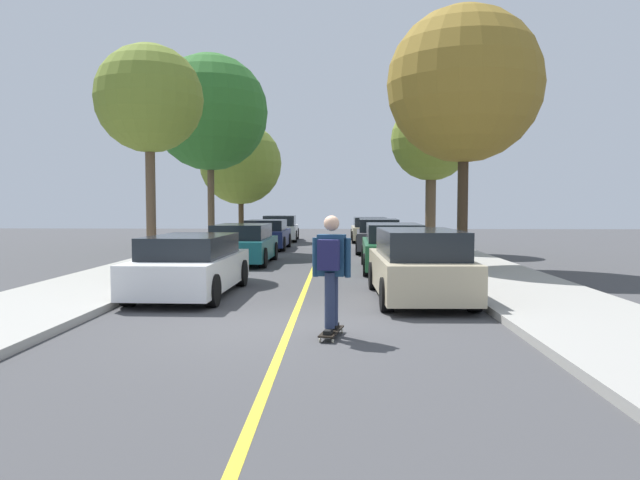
{
  "coord_description": "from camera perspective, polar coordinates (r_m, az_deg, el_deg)",
  "views": [
    {
      "loc": [
        0.78,
        -9.46,
        1.97
      ],
      "look_at": [
        0.2,
        9.06,
        0.88
      ],
      "focal_mm": 33.55,
      "sensor_mm": 36.0,
      "label": 1
    }
  ],
  "objects": [
    {
      "name": "ground",
      "position": [
        9.69,
        -2.9,
        -8.37
      ],
      "size": [
        80.0,
        80.0,
        0.0
      ],
      "primitive_type": "plane",
      "color": "#424244"
    },
    {
      "name": "sidewalk_right",
      "position": [
        10.5,
        25.18,
        -7.39
      ],
      "size": [
        2.85,
        56.0,
        0.14
      ],
      "primitive_type": "cube",
      "color": "#9E9B93",
      "rests_on": "ground"
    },
    {
      "name": "center_line",
      "position": [
        13.62,
        -1.52,
        -4.94
      ],
      "size": [
        0.12,
        39.2,
        0.01
      ],
      "primitive_type": "cube",
      "color": "gold",
      "rests_on": "ground"
    },
    {
      "name": "parked_car_left_nearest",
      "position": [
        13.34,
        -12.21,
        -2.36
      ],
      "size": [
        1.96,
        4.42,
        1.31
      ],
      "color": "white",
      "rests_on": "ground"
    },
    {
      "name": "parked_car_left_near",
      "position": [
        20.2,
        -7.4,
        -0.38
      ],
      "size": [
        2.03,
        4.24,
        1.33
      ],
      "color": "#196066",
      "rests_on": "ground"
    },
    {
      "name": "parked_car_left_far",
      "position": [
        26.72,
        -5.14,
        0.51
      ],
      "size": [
        1.95,
        4.06,
        1.31
      ],
      "color": "navy",
      "rests_on": "ground"
    },
    {
      "name": "parked_car_left_farthest",
      "position": [
        32.89,
        -3.84,
        1.1
      ],
      "size": [
        2.09,
        4.47,
        1.39
      ],
      "color": "white",
      "rests_on": "ground"
    },
    {
      "name": "parked_car_right_nearest",
      "position": [
        12.57,
        9.38,
        -2.36
      ],
      "size": [
        1.9,
        4.37,
        1.46
      ],
      "color": "#BCAD89",
      "rests_on": "ground"
    },
    {
      "name": "parked_car_right_near",
      "position": [
        18.2,
        7.02,
        -0.7
      ],
      "size": [
        1.99,
        4.73,
        1.4
      ],
      "color": "#1E5B33",
      "rests_on": "ground"
    },
    {
      "name": "parked_car_right_far",
      "position": [
        25.07,
        5.58,
        0.4
      ],
      "size": [
        2.01,
        4.47,
        1.39
      ],
      "color": "#38383D",
      "rests_on": "ground"
    },
    {
      "name": "parked_car_right_farthest",
      "position": [
        32.09,
        4.75,
        0.98
      ],
      "size": [
        1.98,
        4.35,
        1.32
      ],
      "color": "#BCAD89",
      "rests_on": "ground"
    },
    {
      "name": "street_tree_left_nearest",
      "position": [
        17.75,
        -15.98,
        12.75
      ],
      "size": [
        3.0,
        3.0,
        6.3
      ],
      "color": "brown",
      "rests_on": "sidewalk_left"
    },
    {
      "name": "street_tree_left_near",
      "position": [
        25.49,
        -10.44,
        11.85
      ],
      "size": [
        4.75,
        4.75,
        8.01
      ],
      "color": "brown",
      "rests_on": "sidewalk_left"
    },
    {
      "name": "street_tree_left_far",
      "position": [
        32.76,
        -7.57,
        7.24
      ],
      "size": [
        4.41,
        4.41,
        6.27
      ],
      "color": "#4C3823",
      "rests_on": "sidewalk_left"
    },
    {
      "name": "street_tree_right_nearest",
      "position": [
        18.83,
        13.6,
        14.15
      ],
      "size": [
        4.6,
        4.6,
        7.7
      ],
      "color": "#3D2D1E",
      "rests_on": "sidewalk_right"
    },
    {
      "name": "street_tree_right_near",
      "position": [
        24.8,
        10.56,
        9.23
      ],
      "size": [
        3.25,
        3.25,
        6.07
      ],
      "color": "brown",
      "rests_on": "sidewalk_right"
    },
    {
      "name": "fire_hydrant",
      "position": [
        17.26,
        -14.1,
        -1.68
      ],
      "size": [
        0.2,
        0.2,
        0.7
      ],
      "color": "#B2140F",
      "rests_on": "sidewalk_left"
    },
    {
      "name": "skateboard",
      "position": [
        8.99,
        1.1,
        -8.73
      ],
      "size": [
        0.38,
        0.87,
        0.1
      ],
      "color": "black",
      "rests_on": "ground"
    },
    {
      "name": "skateboarder",
      "position": [
        8.8,
        1.06,
        -2.48
      ],
      "size": [
        0.59,
        0.71,
        1.71
      ],
      "color": "black",
      "rests_on": "skateboard"
    }
  ]
}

